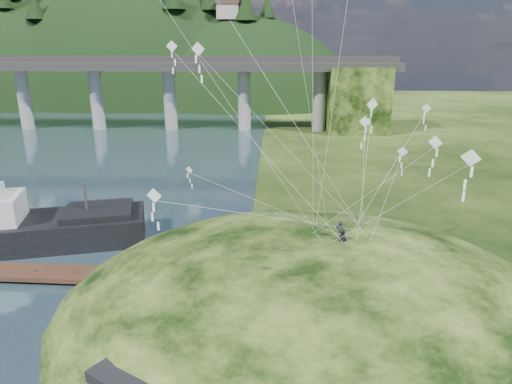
{
  "coord_description": "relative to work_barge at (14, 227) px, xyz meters",
  "views": [
    {
      "loc": [
        5.27,
        -25.22,
        17.08
      ],
      "look_at": [
        4.0,
        6.0,
        7.0
      ],
      "focal_mm": 32.0,
      "sensor_mm": 36.0,
      "label": 1
    }
  ],
  "objects": [
    {
      "name": "far_ridge",
      "position": [
        -26.14,
        111.25,
        -9.31
      ],
      "size": [
        153.0,
        70.0,
        94.5
      ],
      "color": "black",
      "rests_on": "ground"
    },
    {
      "name": "ground",
      "position": [
        17.44,
        -10.92,
        -1.87
      ],
      "size": [
        320.0,
        320.0,
        0.0
      ],
      "primitive_type": "plane",
      "color": "black",
      "rests_on": "ground"
    },
    {
      "name": "work_barge",
      "position": [
        0.0,
        0.0,
        0.0
      ],
      "size": [
        22.15,
        11.13,
        7.48
      ],
      "color": "black",
      "rests_on": "ground"
    },
    {
      "name": "wooden_dock",
      "position": [
        7.84,
        -5.64,
        -1.4
      ],
      "size": [
        15.08,
        2.81,
        1.07
      ],
      "color": "#382016",
      "rests_on": "ground"
    },
    {
      "name": "bridge",
      "position": [
        -9.01,
        59.15,
        7.83
      ],
      "size": [
        160.0,
        11.0,
        15.0
      ],
      "color": "#2D2B2B",
      "rests_on": "ground"
    },
    {
      "name": "grass_hill",
      "position": [
        25.44,
        -8.92,
        -3.37
      ],
      "size": [
        36.0,
        32.0,
        13.0
      ],
      "color": "black",
      "rests_on": "ground"
    },
    {
      "name": "kite_swarm",
      "position": [
        24.15,
        -9.12,
        14.7
      ],
      "size": [
        19.87,
        17.73,
        21.81
      ],
      "color": "white",
      "rests_on": "ground"
    },
    {
      "name": "kite_flyers",
      "position": [
        27.24,
        -8.13,
        3.87
      ],
      "size": [
        0.95,
        2.28,
        1.63
      ],
      "color": "#23262F",
      "rests_on": "ground"
    }
  ]
}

